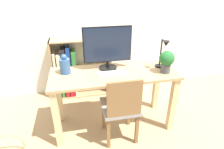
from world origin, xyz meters
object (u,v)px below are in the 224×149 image
Objects in this scene: potted_plant at (167,60)px; chair at (121,107)px; bookshelf at (72,71)px; monitor at (108,46)px; vase at (65,65)px; desk_lamp at (163,52)px; keyboard at (112,73)px.

potted_plant is 0.73m from chair.
bookshelf is at bearing 138.08° from potted_plant.
chair is at bearing -80.77° from monitor.
vase is at bearing -175.83° from monitor.
monitor is at bearing 97.97° from chair.
chair is (-0.56, -0.16, -0.44)m from potted_plant.
potted_plant is at bearing -90.70° from desk_lamp.
vase reaches higher than bookshelf.
keyboard is 0.63m from potted_plant.
keyboard is 0.99× the size of desk_lamp.
vase is 0.24× the size of bookshelf.
monitor is 0.32m from keyboard.
monitor is 0.70m from chair.
keyboard is 0.37× the size of bookshelf.
bookshelf is at bearing 117.90° from keyboard.
desk_lamp reaches higher than potted_plant.
bookshelf is (-0.47, 0.88, -0.33)m from keyboard.
bookshelf reaches higher than keyboard.
monitor is 1.60× the size of desk_lamp.
keyboard is at bearing -62.10° from bookshelf.
monitor reaches higher than desk_lamp.
bookshelf is at bearing 122.14° from monitor.
keyboard is 1.53× the size of vase.
keyboard is at bearing 99.96° from chair.
potted_plant is 0.31× the size of chair.
chair is at bearing -33.69° from vase.
monitor is at bearing 167.09° from desk_lamp.
desk_lamp is 1.48m from bookshelf.
monitor is 0.60× the size of bookshelf.
monitor is 1.61× the size of keyboard.
desk_lamp is 0.13m from potted_plant.
desk_lamp reaches higher than vase.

